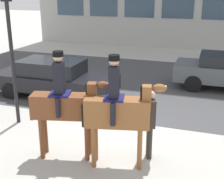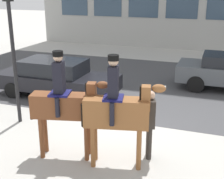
# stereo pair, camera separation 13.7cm
# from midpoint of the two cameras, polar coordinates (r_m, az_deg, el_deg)

# --- Properties ---
(ground_plane) EXTENTS (80.00, 80.00, 0.00)m
(ground_plane) POSITION_cam_midpoint_polar(r_m,az_deg,el_deg) (9.32, 0.43, -7.06)
(ground_plane) COLOR #B2AFA8
(road_surface) EXTENTS (20.14, 8.50, 0.01)m
(road_surface) POSITION_cam_midpoint_polar(r_m,az_deg,el_deg) (13.61, 6.65, 1.18)
(road_surface) COLOR #444447
(road_surface) RESTS_ON ground_plane
(mounted_horse_lead) EXTENTS (1.89, 0.79, 2.63)m
(mounted_horse_lead) POSITION_cam_midpoint_polar(r_m,az_deg,el_deg) (7.40, -9.11, -2.58)
(mounted_horse_lead) COLOR brown
(mounted_horse_lead) RESTS_ON ground_plane
(mounted_horse_companion) EXTENTS (1.85, 0.76, 2.63)m
(mounted_horse_companion) POSITION_cam_midpoint_polar(r_m,az_deg,el_deg) (6.95, 0.65, -3.75)
(mounted_horse_companion) COLOR brown
(mounted_horse_companion) RESTS_ON ground_plane
(pedestrian_bystander) EXTENTS (0.80, 0.63, 1.72)m
(pedestrian_bystander) POSITION_cam_midpoint_polar(r_m,az_deg,el_deg) (7.45, 6.35, -5.43)
(pedestrian_bystander) COLOR #332D28
(pedestrian_bystander) RESTS_ON ground_plane
(street_car_near_lane) EXTENTS (4.69, 1.77, 1.39)m
(street_car_near_lane) POSITION_cam_midpoint_polar(r_m,az_deg,el_deg) (11.97, -10.92, 2.14)
(street_car_near_lane) COLOR black
(street_car_near_lane) RESTS_ON ground_plane
(traffic_light) EXTENTS (0.24, 0.29, 4.32)m
(traffic_light) POSITION_cam_midpoint_polar(r_m,az_deg,el_deg) (9.40, -18.75, 10.56)
(traffic_light) COLOR black
(traffic_light) RESTS_ON ground_plane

